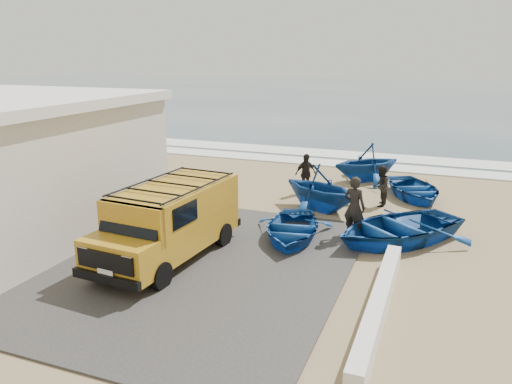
% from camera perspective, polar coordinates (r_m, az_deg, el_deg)
% --- Properties ---
extents(ground, '(160.00, 160.00, 0.00)m').
position_cam_1_polar(ground, '(15.46, -3.37, -5.55)').
color(ground, '#987F58').
extents(slab, '(12.00, 10.00, 0.05)m').
position_cam_1_polar(slab, '(14.78, -13.77, -6.91)').
color(slab, '#403D3B').
rests_on(slab, ground).
extents(ocean, '(180.00, 88.00, 0.01)m').
position_cam_1_polar(ocean, '(69.57, 16.41, 10.46)').
color(ocean, '#385166').
rests_on(ocean, ground).
extents(surf_line, '(180.00, 1.60, 0.06)m').
position_cam_1_polar(surf_line, '(26.40, 7.48, 3.39)').
color(surf_line, white).
rests_on(surf_line, ground).
extents(surf_wash, '(180.00, 2.20, 0.04)m').
position_cam_1_polar(surf_wash, '(28.78, 8.69, 4.35)').
color(surf_wash, white).
rests_on(surf_wash, ground).
extents(parapet, '(0.35, 6.00, 0.55)m').
position_cam_1_polar(parapet, '(11.45, 13.83, -12.49)').
color(parapet, silver).
rests_on(parapet, ground).
extents(van, '(2.31, 5.10, 2.13)m').
position_cam_1_polar(van, '(14.00, -9.84, -3.08)').
color(van, '#B7841B').
rests_on(van, ground).
extents(boat_near_left, '(3.06, 3.84, 0.71)m').
position_cam_1_polar(boat_near_left, '(15.44, 4.08, -4.18)').
color(boat_near_left, '#134795').
rests_on(boat_near_left, ground).
extents(boat_near_right, '(5.27, 5.40, 0.91)m').
position_cam_1_polar(boat_near_right, '(15.78, 15.83, -3.93)').
color(boat_near_right, '#134795').
rests_on(boat_near_right, ground).
extents(boat_mid_left, '(4.09, 3.89, 1.69)m').
position_cam_1_polar(boat_mid_left, '(18.29, 7.37, 0.51)').
color(boat_mid_left, '#134795').
rests_on(boat_mid_left, ground).
extents(boat_mid_right, '(3.86, 4.38, 0.75)m').
position_cam_1_polar(boat_mid_right, '(20.70, 17.56, 0.34)').
color(boat_mid_right, '#134795').
rests_on(boat_mid_right, ground).
extents(boat_far_left, '(4.30, 4.29, 1.72)m').
position_cam_1_polar(boat_far_left, '(22.86, 12.55, 3.36)').
color(boat_far_left, '#134795').
rests_on(boat_far_left, ground).
extents(fisherman_front, '(0.82, 0.66, 1.95)m').
position_cam_1_polar(fisherman_front, '(15.74, 11.17, -1.68)').
color(fisherman_front, black).
rests_on(fisherman_front, ground).
extents(fisherman_middle, '(0.64, 0.79, 1.55)m').
position_cam_1_polar(fisherman_middle, '(19.19, 14.06, 0.67)').
color(fisherman_middle, black).
rests_on(fisherman_middle, ground).
extents(fisherman_back, '(0.94, 0.98, 1.64)m').
position_cam_1_polar(fisherman_back, '(20.45, 5.68, 2.11)').
color(fisherman_back, black).
rests_on(fisherman_back, ground).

